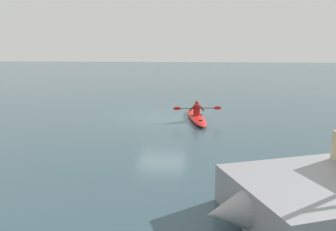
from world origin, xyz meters
TOP-DOWN VIEW (x-y plane):
  - ground_plane at (0.00, 0.00)m, footprint 160.00×160.00m
  - kayak at (-1.84, 0.15)m, footprint 1.45×4.60m
  - kayaker at (-1.85, 0.24)m, footprint 2.46×0.60m

SIDE VIEW (x-z plane):
  - ground_plane at x=0.00m, z-range 0.00..0.00m
  - kayak at x=-1.84m, z-range 0.00..0.26m
  - kayaker at x=-1.85m, z-range 0.21..0.96m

